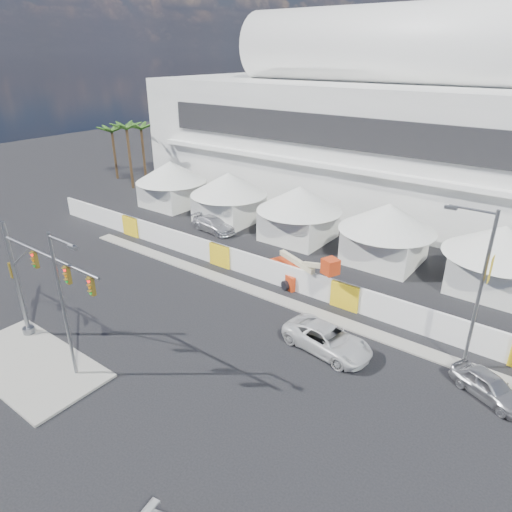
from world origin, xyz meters
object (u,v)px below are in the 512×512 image
Objects in this scene: sedan_silver at (489,386)px; streetlight_curb at (478,281)px; pickup_curb at (327,339)px; traffic_mast at (32,283)px; streetlight_median at (64,298)px; lot_car_c at (213,224)px; boom_lift at (295,271)px.

sedan_silver is 0.43× the size of streetlight_curb.
pickup_curb reaches higher than sedan_silver.
streetlight_median reaches higher than traffic_mast.
lot_car_c is at bearing 102.64° from traffic_mast.
boom_lift is (3.69, 17.43, -4.11)m from streetlight_median.
traffic_mast is at bearing 173.37° from streetlight_median.
pickup_curb is 0.59× the size of streetlight_curb.
boom_lift is at bearing 97.18° from sedan_silver.
lot_car_c is 0.64× the size of boom_lift.
pickup_curb reaches higher than lot_car_c.
traffic_mast is (4.85, -21.65, 3.69)m from lot_car_c.
streetlight_curb is at bearing 39.41° from streetlight_median.
boom_lift is at bearing 64.21° from traffic_mast.
pickup_curb is 18.43m from traffic_mast.
streetlight_median reaches higher than lot_car_c.
lot_car_c is 0.53× the size of streetlight_curb.
pickup_curb is at bearing 124.41° from sedan_silver.
streetlight_curb is (21.89, 13.79, 1.28)m from traffic_mast.
streetlight_curb is (7.12, 3.40, 4.92)m from pickup_curb.
sedan_silver is 5.69m from streetlight_curb.
traffic_mast is at bearing -93.34° from boom_lift.
sedan_silver is at bearing 32.73° from streetlight_median.
boom_lift is at bearing 78.04° from streetlight_median.
traffic_mast reaches higher than pickup_curb.
boom_lift is at bearing 167.19° from streetlight_curb.
streetlight_median reaches higher than pickup_curb.
traffic_mast reaches higher than lot_car_c.
streetlight_curb reaches higher than lot_car_c.
lot_car_c is at bearing 163.63° from streetlight_curb.
traffic_mast is at bearing -160.28° from lot_car_c.
streetlight_curb is (17.42, 14.31, 0.54)m from streetlight_median.
streetlight_curb is at bearing -56.92° from pickup_curb.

